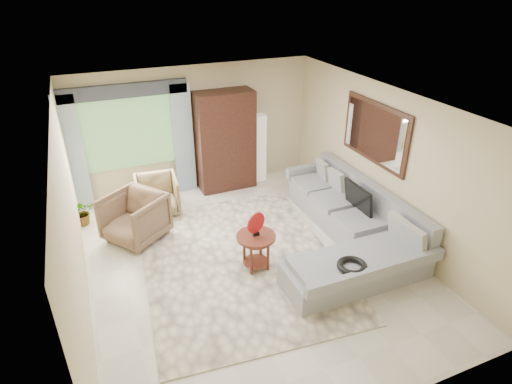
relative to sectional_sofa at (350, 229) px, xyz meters
name	(u,v)px	position (x,y,z in m)	size (l,w,h in m)	color
ground	(250,260)	(-1.78, 0.18, -0.28)	(6.00, 6.00, 0.00)	silver
area_rug	(239,260)	(-1.95, 0.25, -0.27)	(3.00, 4.00, 0.02)	#FAEDC5
sectional_sofa	(350,229)	(0.00, 0.00, 0.00)	(2.30, 3.46, 0.90)	#A6A8AF
tv_screen	(358,198)	(0.27, 0.22, 0.44)	(0.06, 0.74, 0.48)	black
garden_hose	(352,266)	(-0.78, -1.17, 0.26)	(0.43, 0.43, 0.09)	black
coffee_table	(256,251)	(-1.77, -0.03, 0.04)	(0.61, 0.61, 0.61)	#522515
red_disc	(256,223)	(-1.77, -0.03, 0.56)	(0.34, 0.34, 0.03)	#A91013
armchair_left	(135,218)	(-3.38, 1.56, 0.14)	(0.91, 0.93, 0.85)	brown
armchair_right	(157,195)	(-2.84, 2.35, 0.08)	(0.79, 0.81, 0.74)	#9B8154
potted_plant	(83,212)	(-4.21, 2.45, -0.05)	(0.43, 0.37, 0.48)	#999999
armoire	(225,141)	(-1.23, 2.90, 0.77)	(1.20, 0.55, 2.10)	black
floor_lamp	(259,148)	(-0.43, 2.96, 0.47)	(0.24, 0.24, 1.50)	silver
window	(128,133)	(-3.13, 3.15, 1.12)	(1.80, 0.04, 1.40)	#669E59
curtain_left	(73,155)	(-4.18, 3.06, 0.87)	(0.40, 0.08, 2.30)	#9EB7CC
curtain_right	(183,140)	(-2.08, 3.06, 0.87)	(0.40, 0.08, 2.30)	#9EB7CC
valance	(122,91)	(-3.13, 3.08, 1.97)	(2.40, 0.12, 0.26)	#1E232D
wall_mirror	(375,133)	(0.68, 0.53, 1.47)	(0.05, 1.70, 1.05)	black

